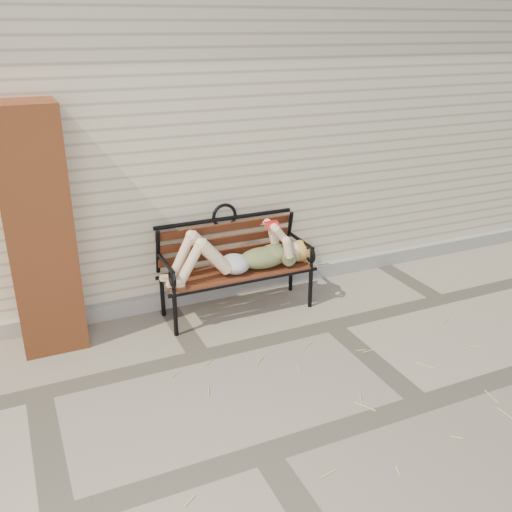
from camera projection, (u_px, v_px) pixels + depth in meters
name	position (u px, v px, depth m)	size (l,w,h in m)	color
ground	(332.00, 325.00, 5.13)	(80.00, 80.00, 0.00)	gray
house_wall	(212.00, 112.00, 7.10)	(8.00, 4.00, 3.00)	beige
foundation_strip	(283.00, 277.00, 5.92)	(8.00, 0.10, 0.15)	#A7A297
brick_pillar	(39.00, 230.00, 4.51)	(0.50, 0.50, 2.00)	#AF5227
garden_bench	(233.00, 254.00, 5.27)	(1.51, 0.60, 0.98)	black
reading_woman	(239.00, 255.00, 5.16)	(1.42, 0.32, 0.45)	#0A3447
straw_scatter	(339.00, 401.00, 4.10)	(2.83, 1.75, 0.01)	tan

